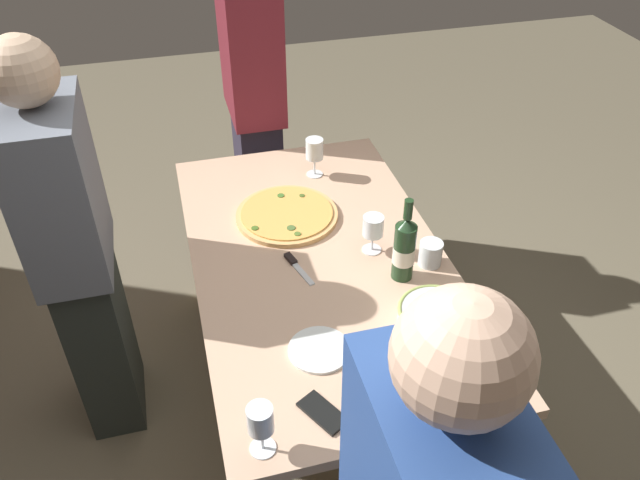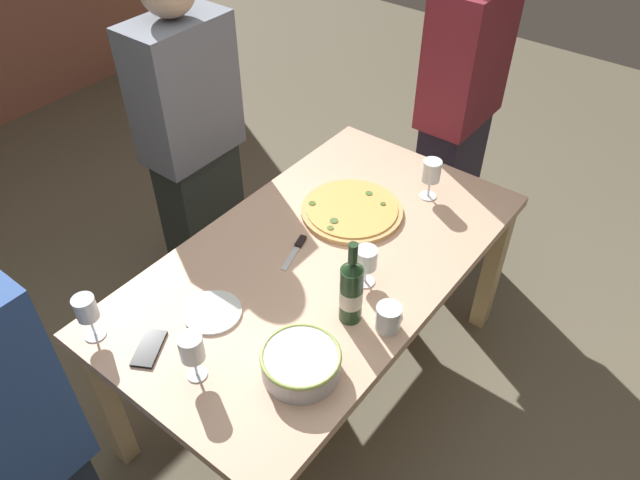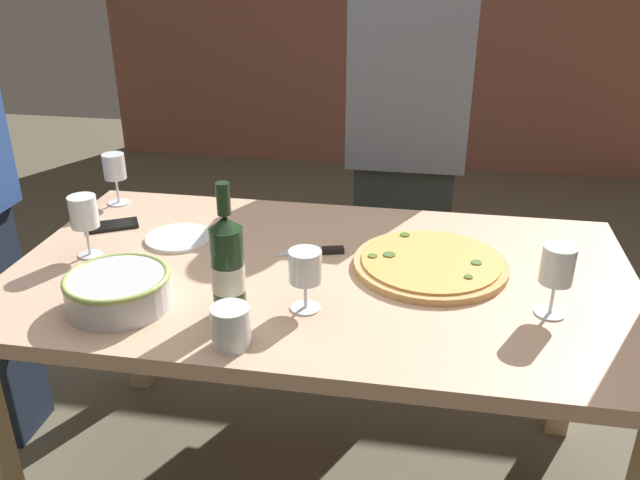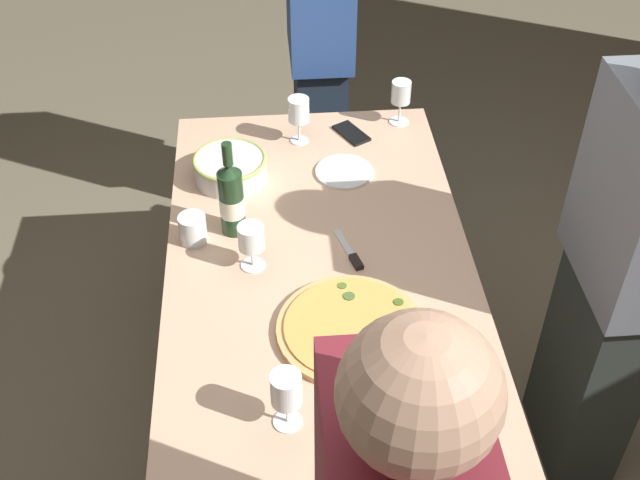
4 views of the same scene
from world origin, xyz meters
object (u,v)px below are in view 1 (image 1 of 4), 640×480
at_px(pizza, 287,215).
at_px(pizza_knife, 296,265).
at_px(wine_bottle, 404,248).
at_px(person_host, 77,256).
at_px(wine_glass_far_left, 386,365).
at_px(wine_glass_far_right, 260,422).
at_px(side_plate, 319,350).
at_px(wine_glass_by_bottle, 315,150).
at_px(cup_amber, 430,253).
at_px(wine_glass_near_pizza, 373,228).
at_px(serving_bowl, 436,318).
at_px(cell_phone, 323,413).
at_px(person_guest_left, 254,107).
at_px(dining_table, 320,278).

relative_size(pizza, pizza_knife, 2.17).
height_order(wine_bottle, person_host, person_host).
xyz_separation_m(pizza, wine_glass_far_left, (-0.91, -0.08, 0.11)).
distance_m(wine_glass_far_right, side_plate, 0.39).
bearing_deg(wine_glass_by_bottle, side_plate, 166.37).
relative_size(pizza_knife, person_host, 0.12).
bearing_deg(wine_glass_by_bottle, cup_amber, -160.05).
bearing_deg(wine_glass_by_bottle, wine_glass_near_pizza, -172.57).
distance_m(serving_bowl, cell_phone, 0.48).
distance_m(wine_bottle, wine_glass_far_left, 0.52).
relative_size(cup_amber, person_guest_left, 0.06).
height_order(wine_glass_near_pizza, cell_phone, wine_glass_near_pizza).
bearing_deg(wine_bottle, serving_bowl, -177.74).
height_order(wine_glass_far_right, cup_amber, wine_glass_far_right).
distance_m(wine_glass_by_bottle, cup_amber, 0.73).
height_order(wine_glass_near_pizza, person_guest_left, person_guest_left).
distance_m(pizza, person_guest_left, 0.81).
bearing_deg(wine_glass_by_bottle, wine_glass_far_right, 159.82).
height_order(dining_table, wine_glass_by_bottle, wine_glass_by_bottle).
xyz_separation_m(person_host, person_guest_left, (0.92, -0.79, 0.03)).
relative_size(wine_glass_far_right, cup_amber, 1.80).
height_order(wine_glass_far_right, person_host, person_host).
relative_size(dining_table, wine_glass_near_pizza, 10.84).
height_order(wine_glass_by_bottle, wine_glass_far_left, same).
relative_size(dining_table, cup_amber, 17.49).
height_order(serving_bowl, person_guest_left, person_guest_left).
relative_size(cell_phone, person_guest_left, 0.09).
height_order(side_plate, pizza_knife, pizza_knife).
bearing_deg(wine_glass_near_pizza, side_plate, 143.84).
bearing_deg(dining_table, wine_glass_by_bottle, -12.50).
bearing_deg(wine_glass_near_pizza, dining_table, 89.69).
bearing_deg(side_plate, cell_phone, 167.56).
relative_size(wine_bottle, wine_glass_far_left, 1.87).
relative_size(pizza, wine_glass_by_bottle, 2.35).
xyz_separation_m(serving_bowl, wine_glass_near_pizza, (0.43, 0.06, 0.06)).
relative_size(cup_amber, person_host, 0.06).
height_order(wine_bottle, cup_amber, wine_bottle).
bearing_deg(wine_glass_far_right, pizza_knife, -19.70).
distance_m(wine_glass_by_bottle, cell_phone, 1.25).
height_order(pizza, side_plate, pizza).
distance_m(person_host, person_guest_left, 1.21).
height_order(serving_bowl, person_host, person_host).
distance_m(wine_glass_far_left, cup_amber, 0.61).
bearing_deg(cup_amber, wine_glass_by_bottle, 19.95).
relative_size(pizza, cell_phone, 2.77).
bearing_deg(pizza_knife, wine_glass_near_pizza, -86.70).
bearing_deg(wine_bottle, pizza, 34.93).
bearing_deg(cell_phone, pizza, 54.29).
relative_size(wine_glass_by_bottle, cell_phone, 1.18).
height_order(wine_glass_by_bottle, cup_amber, wine_glass_by_bottle).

